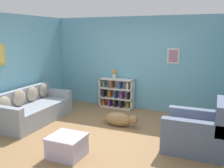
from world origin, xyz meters
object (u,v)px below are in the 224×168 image
Objects in this scene: couch at (33,109)px; vase at (114,73)px; recliner_chair at (197,132)px; coffee_table at (67,145)px; dog at (120,119)px; bookshelf at (117,93)px.

vase is at bearing 53.50° from couch.
recliner_chair is 2.39m from coffee_table.
coffee_table is 3.22m from vase.
dog is (2.10, 0.52, -0.14)m from couch.
recliner_chair is at bearing 29.27° from coffee_table.
couch is 1.86× the size of recliner_chair.
bookshelf is 1.53m from dog.
coffee_table is 2.29× the size of vase.
bookshelf is 0.96× the size of recliner_chair.
dog is at bearing 13.99° from couch.
bookshelf is at bearing 114.88° from dog.
bookshelf is at bearing 14.09° from vase.
bookshelf is at bearing 52.29° from couch.
recliner_chair reaches higher than dog.
vase is at bearing 97.10° from coffee_table.
coffee_table reaches higher than dog.
couch is at bearing 145.54° from coffee_table.
recliner_chair reaches higher than couch.
couch is 7.55× the size of vase.
coffee_table is at bearing -34.46° from couch.
coffee_table is 0.63× the size of dog.
recliner_chair reaches higher than coffee_table.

